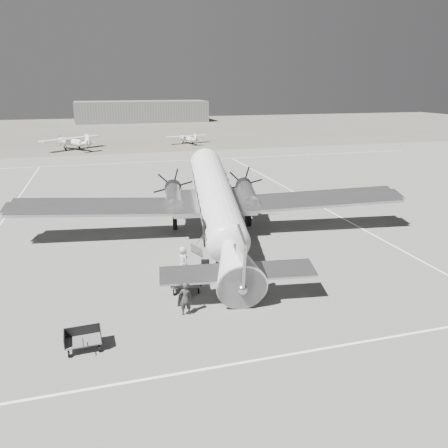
# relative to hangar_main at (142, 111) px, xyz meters

# --- Properties ---
(ground) EXTENTS (260.00, 260.00, 0.00)m
(ground) POSITION_rel_hangar_main_xyz_m (-5.00, -120.00, -3.30)
(ground) COLOR slate
(ground) RESTS_ON ground
(taxi_line_near) EXTENTS (60.00, 0.15, 0.01)m
(taxi_line_near) POSITION_rel_hangar_main_xyz_m (-5.00, -134.00, -3.29)
(taxi_line_near) COLOR white
(taxi_line_near) RESTS_ON ground
(taxi_line_right) EXTENTS (0.15, 80.00, 0.01)m
(taxi_line_right) POSITION_rel_hangar_main_xyz_m (7.00, -120.00, -3.29)
(taxi_line_right) COLOR white
(taxi_line_right) RESTS_ON ground
(taxi_line_horizon) EXTENTS (90.00, 0.15, 0.01)m
(taxi_line_horizon) POSITION_rel_hangar_main_xyz_m (-5.00, -80.00, -3.29)
(taxi_line_horizon) COLOR white
(taxi_line_horizon) RESTS_ON ground
(grass_infield) EXTENTS (260.00, 90.00, 0.01)m
(grass_infield) POSITION_rel_hangar_main_xyz_m (-5.00, -25.00, -3.30)
(grass_infield) COLOR #5B584C
(grass_infield) RESTS_ON ground
(hangar_main) EXTENTS (42.00, 14.00, 6.60)m
(hangar_main) POSITION_rel_hangar_main_xyz_m (0.00, 0.00, 0.00)
(hangar_main) COLOR slate
(hangar_main) RESTS_ON ground
(dc3_airliner) EXTENTS (34.64, 26.22, 6.10)m
(dc3_airliner) POSITION_rel_hangar_main_xyz_m (-5.85, -119.00, -0.25)
(dc3_airliner) COLOR #AEAEB0
(dc3_airliner) RESTS_ON ground
(light_plane_left) EXTENTS (15.66, 15.21, 2.53)m
(light_plane_left) POSITION_rel_hangar_main_xyz_m (-18.95, -62.67, -2.04)
(light_plane_left) COLOR silver
(light_plane_left) RESTS_ON ground
(light_plane_right) EXTENTS (10.56, 9.34, 1.87)m
(light_plane_right) POSITION_rel_hangar_main_xyz_m (3.52, -59.76, -2.36)
(light_plane_right) COLOR silver
(light_plane_right) RESTS_ON ground
(baggage_cart_near) EXTENTS (2.08, 1.62, 1.07)m
(baggage_cart_near) POSITION_rel_hangar_main_xyz_m (-9.71, -126.42, -2.76)
(baggage_cart_near) COLOR #5B5B5B
(baggage_cart_near) RESTS_ON ground
(baggage_cart_far) EXTENTS (1.80, 1.32, 0.98)m
(baggage_cart_far) POSITION_rel_hangar_main_xyz_m (-15.41, -131.05, -2.81)
(baggage_cart_far) COLOR #5B5B5B
(baggage_cart_far) RESTS_ON ground
(ground_crew) EXTENTS (0.69, 0.45, 1.87)m
(ground_crew) POSITION_rel_hangar_main_xyz_m (-10.24, -129.11, -2.36)
(ground_crew) COLOR #2B2B2B
(ground_crew) RESTS_ON ground
(ramp_agent) EXTENTS (0.68, 0.83, 1.57)m
(ramp_agent) POSITION_rel_hangar_main_xyz_m (-9.62, -125.68, -2.52)
(ramp_agent) COLOR #BCBDBA
(ramp_agent) RESTS_ON ground
(passenger) EXTENTS (0.81, 1.00, 1.78)m
(passenger) POSITION_rel_hangar_main_xyz_m (-9.35, -123.67, -2.41)
(passenger) COLOR #B3B3B0
(passenger) RESTS_ON ground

